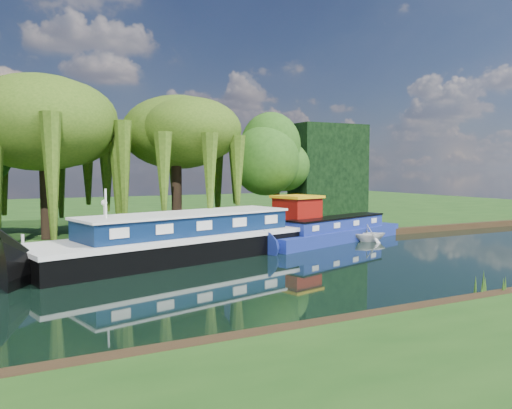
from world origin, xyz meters
TOP-DOWN VIEW (x-y plane):
  - ground at (0.00, 0.00)m, footprint 120.00×120.00m
  - far_bank at (0.00, 34.00)m, footprint 120.00×52.00m
  - dutch_barge at (5.29, 6.05)m, footprint 19.68×9.01m
  - narrowboat at (14.93, 7.07)m, footprint 12.40×5.80m
  - white_cruiser at (16.93, 6.15)m, footprint 2.69×2.43m
  - willow_left at (-2.49, 13.57)m, footprint 7.99×7.99m
  - willow_right at (5.66, 12.63)m, footprint 7.03×7.03m
  - tree_far_right at (13.35, 12.58)m, footprint 4.46×4.46m
  - conifer_hedge at (19.00, 14.00)m, footprint 6.00×3.00m
  - lamppost at (0.50, 10.50)m, footprint 0.36×0.36m
  - mooring_posts at (-0.50, 8.40)m, footprint 19.16×0.16m
  - reeds_near at (6.87, -7.57)m, footprint 33.70×1.50m

SIDE VIEW (x-z plane):
  - ground at x=0.00m, z-range 0.00..0.00m
  - white_cruiser at x=16.93m, z-range -0.62..0.62m
  - far_bank at x=0.00m, z-range 0.00..0.45m
  - reeds_near at x=6.87m, z-range 0.00..1.10m
  - narrowboat at x=14.93m, z-range -0.26..1.54m
  - mooring_posts at x=-0.50m, z-range 0.45..1.45m
  - dutch_barge at x=5.29m, z-range -1.02..3.03m
  - lamppost at x=0.50m, z-range 1.14..3.70m
  - conifer_hedge at x=19.00m, z-range 0.45..8.45m
  - tree_far_right at x=13.35m, z-range 1.83..9.14m
  - willow_right at x=5.66m, z-range 2.42..10.99m
  - willow_left at x=-2.49m, z-range 2.62..12.19m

